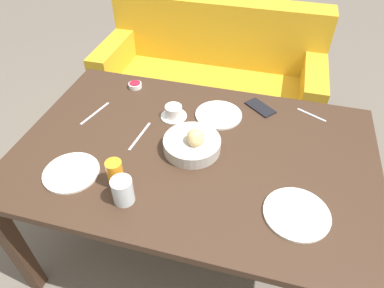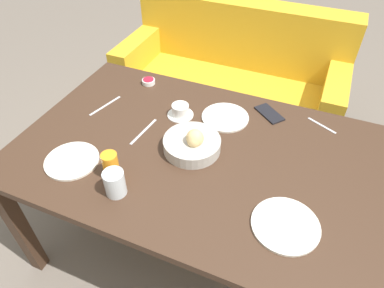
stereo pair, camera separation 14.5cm
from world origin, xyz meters
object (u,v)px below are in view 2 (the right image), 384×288
at_px(plate_far_center, 225,117).
at_px(cell_phone, 269,113).
at_px(coffee_cup, 180,111).
at_px(plate_near_right, 285,225).
at_px(plate_near_left, 72,161).
at_px(knife_silver, 105,106).
at_px(spoon_coffee, 322,125).
at_px(jam_bowl_berry, 149,81).
at_px(bread_basket, 192,144).
at_px(water_tumbler, 115,183).
at_px(juice_glass, 111,166).
at_px(fork_silver, 144,132).
at_px(couch, 230,90).

height_order(plate_far_center, cell_phone, plate_far_center).
bearing_deg(coffee_cup, plate_near_right, -35.89).
height_order(plate_near_left, knife_silver, plate_near_left).
xyz_separation_m(plate_far_center, spoon_coffee, (0.43, 0.12, -0.00)).
height_order(jam_bowl_berry, cell_phone, jam_bowl_berry).
xyz_separation_m(bread_basket, water_tumbler, (-0.17, -0.33, 0.02)).
distance_m(plate_near_left, cell_phone, 0.93).
distance_m(juice_glass, fork_silver, 0.29).
bearing_deg(coffee_cup, plate_near_left, -121.94).
xyz_separation_m(bread_basket, spoon_coffee, (0.49, 0.38, -0.03)).
distance_m(jam_bowl_berry, cell_phone, 0.67).
bearing_deg(spoon_coffee, couch, 132.48).
distance_m(water_tumbler, spoon_coffee, 0.98).
relative_size(water_tumbler, fork_silver, 0.53).
height_order(jam_bowl_berry, knife_silver, jam_bowl_berry).
bearing_deg(bread_basket, fork_silver, 174.88).
bearing_deg(plate_near_left, plate_far_center, 46.72).
xyz_separation_m(couch, cell_phone, (0.40, -0.71, 0.41)).
height_order(plate_near_left, coffee_cup, coffee_cup).
height_order(plate_far_center, water_tumbler, water_tumbler).
relative_size(juice_glass, fork_silver, 0.59).
bearing_deg(cell_phone, plate_far_center, -148.98).
bearing_deg(plate_near_left, water_tumbler, -14.78).
bearing_deg(bread_basket, water_tumbler, -117.87).
distance_m(couch, cell_phone, 0.91).
bearing_deg(fork_silver, knife_silver, 159.71).
relative_size(plate_near_left, coffee_cup, 1.78).
xyz_separation_m(plate_near_right, spoon_coffee, (0.05, 0.61, -0.00)).
height_order(fork_silver, knife_silver, same).
bearing_deg(spoon_coffee, plate_near_right, -94.23).
xyz_separation_m(jam_bowl_berry, fork_silver, (0.17, -0.37, -0.01)).
bearing_deg(cell_phone, plate_near_right, -71.66).
distance_m(plate_near_left, juice_glass, 0.21).
height_order(bread_basket, juice_glass, juice_glass).
relative_size(water_tumbler, coffee_cup, 0.84).
xyz_separation_m(plate_near_left, coffee_cup, (0.29, 0.46, 0.02)).
bearing_deg(bread_basket, plate_near_left, -149.00).
distance_m(couch, fork_silver, 1.15).
distance_m(bread_basket, juice_glass, 0.35).
bearing_deg(juice_glass, coffee_cup, 79.55).
xyz_separation_m(juice_glass, spoon_coffee, (0.73, 0.65, -0.06)).
height_order(juice_glass, knife_silver, juice_glass).
height_order(plate_near_right, coffee_cup, coffee_cup).
bearing_deg(plate_near_left, couch, 78.27).
xyz_separation_m(coffee_cup, cell_phone, (0.39, 0.18, -0.02)).
relative_size(bread_basket, knife_silver, 1.26).
bearing_deg(bread_basket, jam_bowl_berry, 137.27).
xyz_separation_m(plate_near_left, plate_far_center, (0.49, 0.52, 0.00)).
relative_size(couch, plate_far_center, 6.78).
bearing_deg(plate_near_right, plate_near_left, -178.07).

